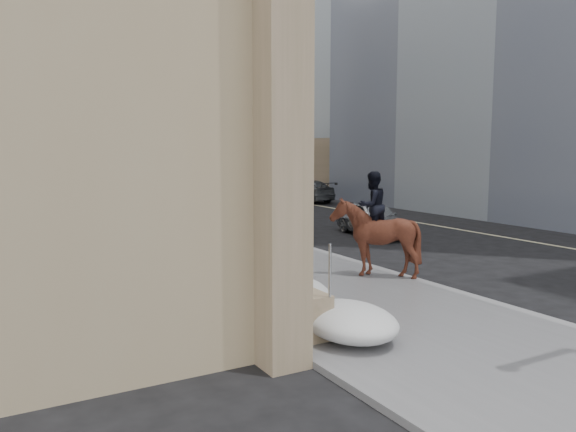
# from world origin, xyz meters

# --- Properties ---
(ground) EXTENTS (140.00, 140.00, 0.00)m
(ground) POSITION_xyz_m (0.00, 0.00, 0.00)
(ground) COLOR black
(ground) RESTS_ON ground
(sidewalk) EXTENTS (5.00, 80.00, 0.12)m
(sidewalk) POSITION_xyz_m (0.00, 10.00, 0.06)
(sidewalk) COLOR #5B5B5E
(sidewalk) RESTS_ON ground
(curb) EXTENTS (0.24, 80.00, 0.12)m
(curb) POSITION_xyz_m (2.62, 10.00, 0.06)
(curb) COLOR slate
(curb) RESTS_ON ground
(lane_line) EXTENTS (0.15, 70.00, 0.01)m
(lane_line) POSITION_xyz_m (10.50, 10.00, 0.01)
(lane_line) COLOR #BFB78C
(lane_line) RESTS_ON ground
(limestone_building) EXTENTS (6.10, 44.00, 18.00)m
(limestone_building) POSITION_xyz_m (-5.26, 19.96, 8.90)
(limestone_building) COLOR #9C8866
(limestone_building) RESTS_ON ground
(far_podium) EXTENTS (2.00, 80.00, 4.00)m
(far_podium) POSITION_xyz_m (15.50, 10.00, 2.00)
(far_podium) COLOR #7E6E51
(far_podium) RESTS_ON ground
(bg_building_mid) EXTENTS (30.00, 12.00, 28.00)m
(bg_building_mid) POSITION_xyz_m (4.00, 60.00, 14.00)
(bg_building_mid) COLOR slate
(bg_building_mid) RESTS_ON ground
(streetlight_mid) EXTENTS (1.71, 0.24, 8.00)m
(streetlight_mid) POSITION_xyz_m (2.74, 14.00, 4.58)
(streetlight_mid) COLOR #2D2D30
(streetlight_mid) RESTS_ON ground
(streetlight_far) EXTENTS (1.71, 0.24, 8.00)m
(streetlight_far) POSITION_xyz_m (2.74, 34.00, 4.58)
(streetlight_far) COLOR #2D2D30
(streetlight_far) RESTS_ON ground
(traffic_signal) EXTENTS (4.10, 0.22, 6.00)m
(traffic_signal) POSITION_xyz_m (2.07, 22.00, 4.00)
(traffic_signal) COLOR #2D2D30
(traffic_signal) RESTS_ON ground
(snow_bank) EXTENTS (1.70, 18.10, 0.76)m
(snow_bank) POSITION_xyz_m (-1.42, 8.11, 0.47)
(snow_bank) COLOR silver
(snow_bank) RESTS_ON sidewalk
(mounted_horse_left) EXTENTS (1.40, 2.30, 2.58)m
(mounted_horse_left) POSITION_xyz_m (-1.38, 1.52, 1.11)
(mounted_horse_left) COLOR #522818
(mounted_horse_left) RESTS_ON sidewalk
(mounted_horse_right) EXTENTS (1.75, 1.93, 2.66)m
(mounted_horse_right) POSITION_xyz_m (1.90, 1.52, 1.23)
(mounted_horse_right) COLOR #3E1C11
(mounted_horse_right) RESTS_ON sidewalk
(pedestrian) EXTENTS (1.16, 0.69, 1.86)m
(pedestrian) POSITION_xyz_m (0.42, 3.96, 1.05)
(pedestrian) COLOR black
(pedestrian) RESTS_ON sidewalk
(car_silver) EXTENTS (2.25, 4.14, 1.34)m
(car_silver) POSITION_xyz_m (6.40, 7.37, 0.67)
(car_silver) COLOR #9B9EA2
(car_silver) RESTS_ON ground
(car_grey) EXTENTS (2.04, 4.68, 1.34)m
(car_grey) POSITION_xyz_m (11.14, 20.14, 0.67)
(car_grey) COLOR #4C4F52
(car_grey) RESTS_ON ground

